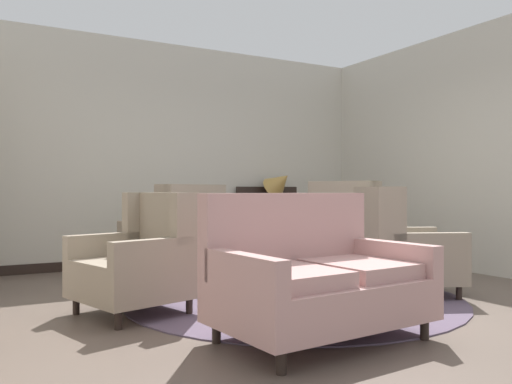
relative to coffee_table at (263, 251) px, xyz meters
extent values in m
plane|color=brown|center=(0.18, -0.55, -0.43)|extent=(8.77, 8.77, 0.00)
cube|color=beige|center=(0.18, 2.58, 1.09)|extent=(5.80, 0.08, 3.04)
cube|color=beige|center=(3.00, 0.39, 1.09)|extent=(0.08, 4.38, 3.04)
cube|color=black|center=(0.18, 2.52, -0.37)|extent=(5.64, 0.03, 0.12)
cylinder|color=#5B4C60|center=(0.18, -0.25, -0.42)|extent=(3.14, 3.14, 0.01)
cylinder|color=black|center=(0.00, 0.00, 0.07)|extent=(0.94, 0.94, 0.04)
cylinder|color=black|center=(0.00, 0.00, -0.16)|extent=(0.10, 0.10, 0.43)
cube|color=black|center=(0.22, -0.02, -0.39)|extent=(0.28, 0.09, 0.07)
cube|color=black|center=(-0.09, 0.20, -0.39)|extent=(0.17, 0.28, 0.07)
cube|color=black|center=(-0.09, -0.20, -0.39)|extent=(0.16, 0.28, 0.07)
cylinder|color=beige|center=(0.02, 0.02, 0.10)|extent=(0.10, 0.10, 0.02)
ellipsoid|color=beige|center=(0.02, 0.02, 0.24)|extent=(0.18, 0.18, 0.26)
cylinder|color=beige|center=(0.02, 0.02, 0.42)|extent=(0.09, 0.09, 0.11)
torus|color=beige|center=(0.02, 0.02, 0.48)|extent=(0.16, 0.16, 0.02)
cube|color=tan|center=(-0.43, -1.53, -0.15)|extent=(1.48, 1.00, 0.28)
cube|color=tan|center=(-0.46, -1.16, 0.28)|extent=(1.42, 0.26, 0.58)
cube|color=tan|center=(-0.73, -1.59, 0.04)|extent=(0.62, 0.73, 0.10)
cube|color=tan|center=(-0.11, -1.54, 0.04)|extent=(0.62, 0.73, 0.10)
cube|color=tan|center=(-1.07, -1.63, 0.10)|extent=(0.17, 0.79, 0.22)
cube|color=tan|center=(0.23, -1.52, 0.10)|extent=(0.17, 0.79, 0.22)
cylinder|color=black|center=(-1.00, -1.94, -0.36)|extent=(0.06, 0.06, 0.14)
cylinder|color=black|center=(0.21, -1.84, -0.36)|extent=(0.06, 0.06, 0.14)
cylinder|color=black|center=(-1.06, -1.22, -0.36)|extent=(0.06, 0.06, 0.14)
cylinder|color=black|center=(0.15, -1.12, -0.36)|extent=(0.06, 0.06, 0.14)
cube|color=gray|center=(-0.46, 1.27, -0.13)|extent=(1.12, 1.14, 0.32)
cube|color=gray|center=(-0.32, 0.93, 0.34)|extent=(0.83, 0.45, 0.62)
cube|color=gray|center=(-0.01, 1.15, 0.42)|extent=(0.17, 0.22, 0.47)
cube|color=gray|center=(-0.70, 0.87, 0.42)|extent=(0.17, 0.22, 0.47)
cube|color=gray|center=(-0.14, 1.46, 0.14)|extent=(0.39, 0.76, 0.21)
cube|color=gray|center=(-0.82, 1.17, 0.14)|extent=(0.39, 0.76, 0.21)
cylinder|color=black|center=(-0.29, 1.74, -0.36)|extent=(0.06, 0.06, 0.14)
cylinder|color=black|center=(-0.92, 1.47, -0.36)|extent=(0.06, 0.06, 0.14)
cylinder|color=black|center=(-0.01, 1.07, -0.36)|extent=(0.06, 0.06, 0.14)
cylinder|color=black|center=(-0.64, 0.80, -0.36)|extent=(0.06, 0.06, 0.14)
cube|color=gray|center=(-1.32, -0.15, -0.13)|extent=(1.00, 1.01, 0.31)
cube|color=gray|center=(-1.00, -0.06, 0.30)|extent=(0.36, 0.83, 0.54)
cube|color=gray|center=(-1.18, 0.26, 0.36)|extent=(0.22, 0.15, 0.41)
cube|color=gray|center=(-0.99, -0.44, 0.36)|extent=(0.22, 0.15, 0.41)
cube|color=gray|center=(-1.47, 0.18, 0.12)|extent=(0.71, 0.29, 0.19)
cube|color=gray|center=(-1.27, -0.52, 0.12)|extent=(0.71, 0.29, 0.19)
cylinder|color=black|center=(-1.72, 0.08, -0.36)|extent=(0.06, 0.06, 0.14)
cylinder|color=black|center=(-1.54, -0.56, -0.36)|extent=(0.06, 0.06, 0.14)
cylinder|color=black|center=(-1.10, 0.25, -0.36)|extent=(0.06, 0.06, 0.14)
cylinder|color=black|center=(-0.92, -0.39, -0.36)|extent=(0.06, 0.06, 0.14)
cube|color=gray|center=(1.27, -0.63, -0.15)|extent=(1.13, 1.12, 0.27)
cube|color=gray|center=(0.95, -0.48, 0.30)|extent=(0.48, 0.82, 0.64)
cube|color=gray|center=(0.87, -0.85, 0.38)|extent=(0.22, 0.17, 0.49)
cube|color=gray|center=(1.18, -0.18, 0.38)|extent=(0.22, 0.17, 0.49)
cube|color=gray|center=(1.17, -0.99, 0.09)|extent=(0.73, 0.41, 0.22)
cube|color=gray|center=(1.47, -0.32, 0.09)|extent=(0.73, 0.41, 0.22)
cylinder|color=black|center=(1.45, -1.08, -0.36)|extent=(0.06, 0.06, 0.14)
cylinder|color=black|center=(1.73, -0.47, -0.36)|extent=(0.06, 0.06, 0.14)
cylinder|color=black|center=(0.81, -0.79, -0.36)|extent=(0.06, 0.06, 0.14)
cylinder|color=black|center=(1.10, -0.18, -0.36)|extent=(0.06, 0.06, 0.14)
cube|color=gray|center=(1.49, 0.39, -0.14)|extent=(1.06, 1.04, 0.29)
cube|color=gray|center=(1.16, 0.28, 0.35)|extent=(0.39, 0.81, 0.69)
cube|color=gray|center=(1.36, -0.03, 0.43)|extent=(0.22, 0.16, 0.52)
cube|color=gray|center=(1.13, 0.64, 0.43)|extent=(0.22, 0.16, 0.52)
cube|color=gray|center=(1.65, 0.07, 0.12)|extent=(0.74, 0.33, 0.24)
cube|color=gray|center=(1.43, 0.74, 0.12)|extent=(0.74, 0.33, 0.24)
cylinder|color=black|center=(1.92, 0.19, -0.36)|extent=(0.06, 0.06, 0.14)
cylinder|color=black|center=(1.72, 0.80, -0.36)|extent=(0.06, 0.06, 0.14)
cylinder|color=black|center=(1.27, -0.03, -0.36)|extent=(0.06, 0.06, 0.14)
cylinder|color=black|center=(1.06, 0.59, -0.36)|extent=(0.06, 0.06, 0.14)
cylinder|color=black|center=(1.15, 0.76, 0.26)|extent=(0.59, 0.59, 0.03)
cylinder|color=black|center=(1.15, 0.76, -0.09)|extent=(0.07, 0.07, 0.67)
cylinder|color=black|center=(1.15, 0.76, -0.41)|extent=(0.38, 0.38, 0.04)
cube|color=black|center=(1.48, 2.28, 0.04)|extent=(1.04, 0.39, 0.73)
cube|color=black|center=(1.48, 2.45, 0.52)|extent=(1.04, 0.04, 0.24)
cube|color=black|center=(1.01, 2.14, -0.38)|extent=(0.06, 0.06, 0.10)
cube|color=black|center=(1.95, 2.14, -0.38)|extent=(0.06, 0.06, 0.10)
cube|color=black|center=(1.01, 2.42, -0.38)|extent=(0.06, 0.06, 0.10)
cube|color=black|center=(1.95, 2.42, -0.38)|extent=(0.06, 0.06, 0.10)
cube|color=black|center=(1.48, 2.26, 0.47)|extent=(0.24, 0.24, 0.14)
cone|color=#B28942|center=(1.54, 2.18, 0.71)|extent=(0.52, 0.59, 0.49)
camera|label=1|loc=(-2.54, -4.40, 0.59)|focal=37.05mm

